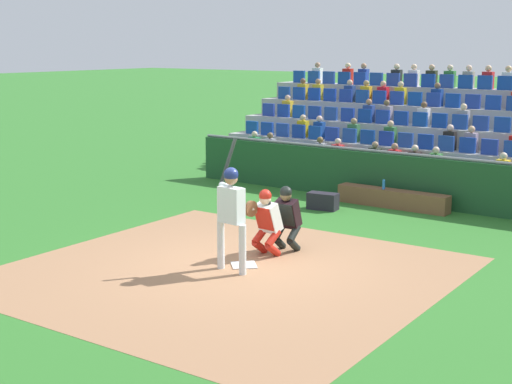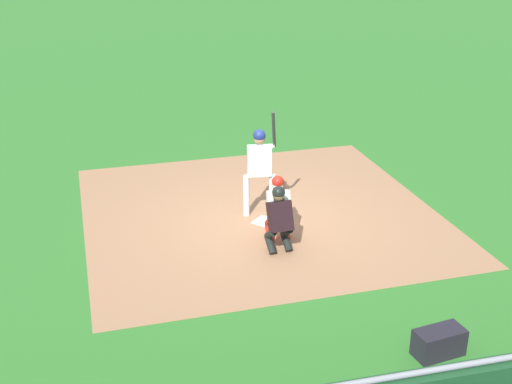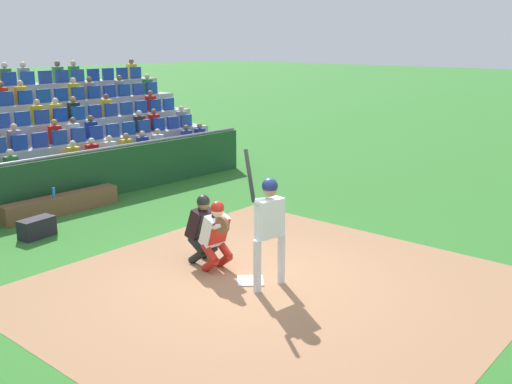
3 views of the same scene
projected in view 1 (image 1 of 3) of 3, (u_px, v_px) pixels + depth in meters
name	position (u px, v px, depth m)	size (l,w,h in m)	color
ground_plane	(244.00, 266.00, 13.42)	(160.00, 160.00, 0.00)	#2F7229
infield_dirt_patch	(227.00, 272.00, 13.02)	(7.22, 7.05, 0.01)	#A1724F
home_plate_marker	(244.00, 265.00, 13.41)	(0.44, 0.44, 0.02)	white
batter_at_plate	(231.00, 207.00, 12.87)	(0.67, 0.53, 2.31)	silver
catcher_crouching	(266.00, 219.00, 13.90)	(0.49, 0.72, 1.30)	red
home_plate_umpire	(287.00, 215.00, 14.24)	(0.49, 0.49, 1.30)	black
dugout_wall	(404.00, 179.00, 18.49)	(12.70, 0.24, 1.30)	#1C4B27
dugout_bench	(392.00, 199.00, 18.16)	(2.86, 0.40, 0.44)	brown
water_bottle_on_bench	(384.00, 185.00, 18.16)	(0.07, 0.07, 0.24)	blue
equipment_duffel_bag	(323.00, 201.00, 17.94)	(0.72, 0.36, 0.41)	#222029
bleacher_stand	(468.00, 146.00, 21.79)	(14.78, 4.64, 3.30)	#9EA09C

